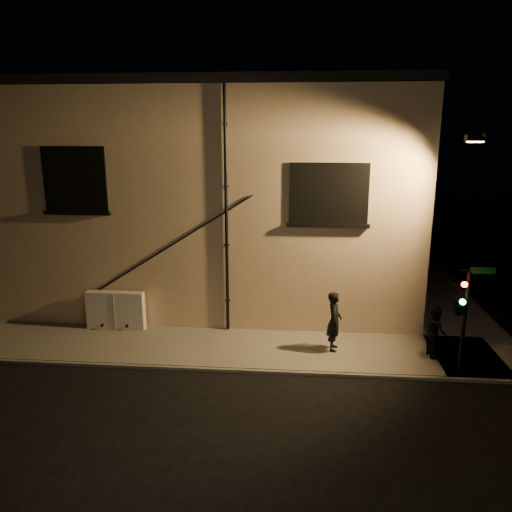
# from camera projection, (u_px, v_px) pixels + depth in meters

# --- Properties ---
(ground) EXTENTS (90.00, 90.00, 0.00)m
(ground) POSITION_uv_depth(u_px,v_px,m) (274.00, 373.00, 14.83)
(ground) COLOR black
(sidewalk) EXTENTS (21.00, 16.00, 0.12)m
(sidewalk) POSITION_uv_depth(u_px,v_px,m) (312.00, 319.00, 18.95)
(sidewalk) COLOR slate
(sidewalk) RESTS_ON ground
(building) EXTENTS (16.20, 12.23, 8.80)m
(building) POSITION_uv_depth(u_px,v_px,m) (219.00, 190.00, 22.70)
(building) COLOR beige
(building) RESTS_ON ground
(utility_cabinet) EXTENTS (2.07, 0.35, 1.36)m
(utility_cabinet) POSITION_uv_depth(u_px,v_px,m) (116.00, 310.00, 17.73)
(utility_cabinet) COLOR white
(utility_cabinet) RESTS_ON sidewalk
(pedestrian_a) EXTENTS (0.53, 0.75, 1.94)m
(pedestrian_a) POSITION_uv_depth(u_px,v_px,m) (334.00, 321.00, 15.92)
(pedestrian_a) COLOR black
(pedestrian_a) RESTS_ON sidewalk
(pedestrian_b) EXTENTS (0.73, 0.88, 1.63)m
(pedestrian_b) POSITION_uv_depth(u_px,v_px,m) (435.00, 331.00, 15.55)
(pedestrian_b) COLOR black
(pedestrian_b) RESTS_ON sidewalk
(traffic_signal) EXTENTS (1.14, 1.85, 3.19)m
(traffic_signal) POSITION_uv_depth(u_px,v_px,m) (460.00, 304.00, 14.02)
(traffic_signal) COLOR black
(traffic_signal) RESTS_ON sidewalk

